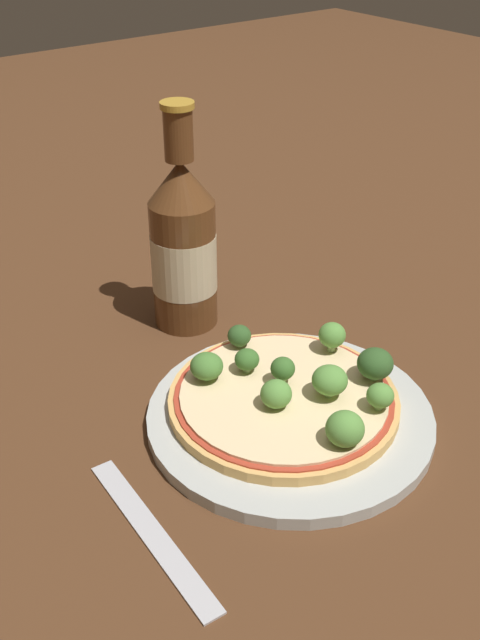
# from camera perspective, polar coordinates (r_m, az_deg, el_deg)

# --- Properties ---
(ground_plane) EXTENTS (3.00, 3.00, 0.00)m
(ground_plane) POSITION_cam_1_polar(r_m,az_deg,el_deg) (0.67, 2.68, -8.32)
(ground_plane) COLOR #4C2D19
(plate) EXTENTS (0.25, 0.25, 0.01)m
(plate) POSITION_cam_1_polar(r_m,az_deg,el_deg) (0.67, 3.62, -7.20)
(plate) COLOR #B2B7B2
(plate) RESTS_ON ground_plane
(pizza) EXTENTS (0.21, 0.21, 0.01)m
(pizza) POSITION_cam_1_polar(r_m,az_deg,el_deg) (0.67, 3.33, -6.00)
(pizza) COLOR tan
(pizza) RESTS_ON plate
(broccoli_floret_0) EXTENTS (0.02, 0.02, 0.02)m
(broccoli_floret_0) POSITION_cam_1_polar(r_m,az_deg,el_deg) (0.72, -0.05, -1.21)
(broccoli_floret_0) COLOR #89A866
(broccoli_floret_0) RESTS_ON pizza
(broccoli_floret_1) EXTENTS (0.02, 0.02, 0.02)m
(broccoli_floret_1) POSITION_cam_1_polar(r_m,az_deg,el_deg) (0.68, 0.53, -3.04)
(broccoli_floret_1) COLOR #89A866
(broccoli_floret_1) RESTS_ON pizza
(broccoli_floret_2) EXTENTS (0.03, 0.03, 0.03)m
(broccoli_floret_2) POSITION_cam_1_polar(r_m,az_deg,el_deg) (0.68, 10.26, -3.30)
(broccoli_floret_2) COLOR #89A866
(broccoli_floret_2) RESTS_ON pizza
(broccoli_floret_3) EXTENTS (0.03, 0.03, 0.03)m
(broccoli_floret_3) POSITION_cam_1_polar(r_m,az_deg,el_deg) (0.67, -2.56, -3.54)
(broccoli_floret_3) COLOR #89A866
(broccoli_floret_3) RESTS_ON pizza
(broccoli_floret_4) EXTENTS (0.03, 0.03, 0.03)m
(broccoli_floret_4) POSITION_cam_1_polar(r_m,az_deg,el_deg) (0.71, 7.03, -1.16)
(broccoli_floret_4) COLOR #89A866
(broccoli_floret_4) RESTS_ON pizza
(broccoli_floret_5) EXTENTS (0.02, 0.02, 0.03)m
(broccoli_floret_5) POSITION_cam_1_polar(r_m,az_deg,el_deg) (0.67, 3.28, -3.74)
(broccoli_floret_5) COLOR #89A866
(broccoli_floret_5) RESTS_ON pizza
(broccoli_floret_6) EXTENTS (0.03, 0.03, 0.03)m
(broccoli_floret_6) POSITION_cam_1_polar(r_m,az_deg,el_deg) (0.61, 8.00, -8.21)
(broccoli_floret_6) COLOR #89A866
(broccoli_floret_6) RESTS_ON pizza
(broccoli_floret_7) EXTENTS (0.03, 0.03, 0.03)m
(broccoli_floret_7) POSITION_cam_1_polar(r_m,az_deg,el_deg) (0.65, 6.86, -4.58)
(broccoli_floret_7) COLOR #89A866
(broccoli_floret_7) RESTS_ON pizza
(broccoli_floret_8) EXTENTS (0.02, 0.02, 0.02)m
(broccoli_floret_8) POSITION_cam_1_polar(r_m,az_deg,el_deg) (0.65, 10.63, -5.70)
(broccoli_floret_8) COLOR #89A866
(broccoli_floret_8) RESTS_ON pizza
(broccoli_floret_9) EXTENTS (0.03, 0.03, 0.03)m
(broccoli_floret_9) POSITION_cam_1_polar(r_m,az_deg,el_deg) (0.64, 2.24, -5.67)
(broccoli_floret_9) COLOR #89A866
(broccoli_floret_9) RESTS_ON pizza
(beer_bottle) EXTENTS (0.07, 0.07, 0.24)m
(beer_bottle) POSITION_cam_1_polar(r_m,az_deg,el_deg) (0.77, -4.34, 5.71)
(beer_bottle) COLOR #563319
(beer_bottle) RESTS_ON ground_plane
(fork) EXTENTS (0.03, 0.18, 0.00)m
(fork) POSITION_cam_1_polar(r_m,az_deg,el_deg) (0.58, -6.73, -15.79)
(fork) COLOR #B2B2B7
(fork) RESTS_ON ground_plane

